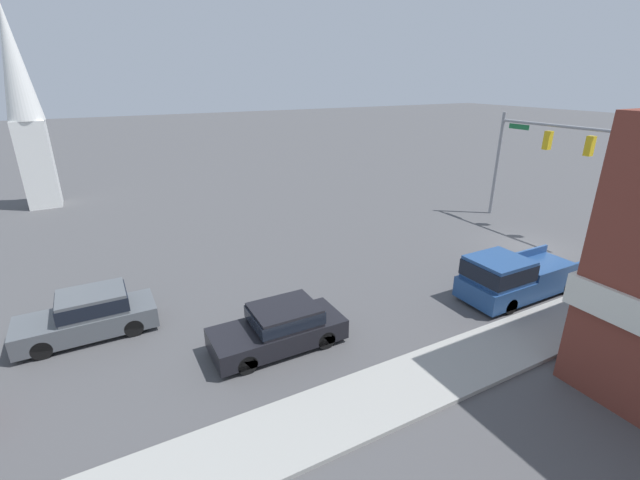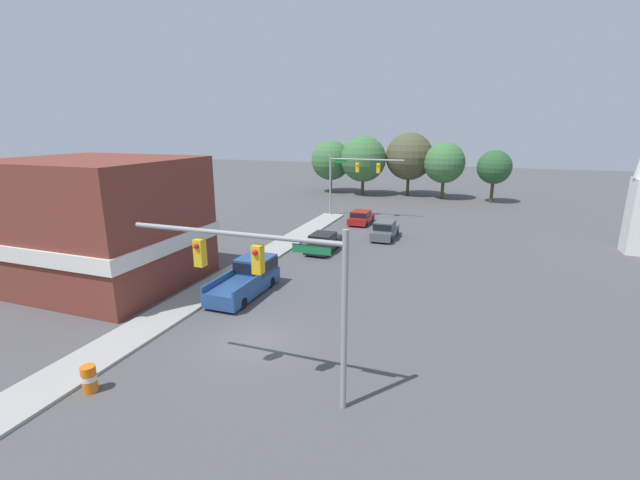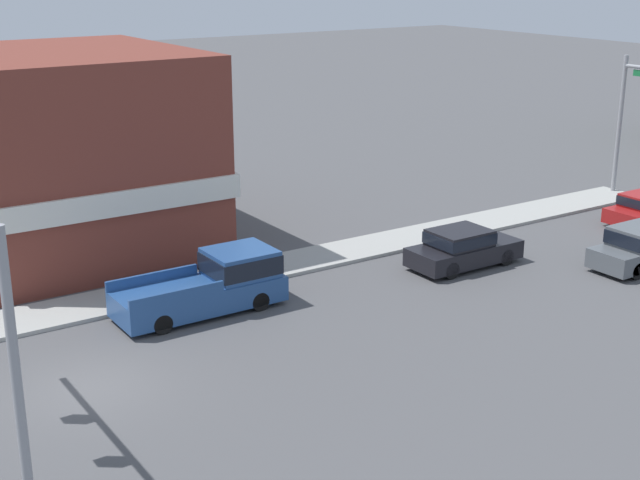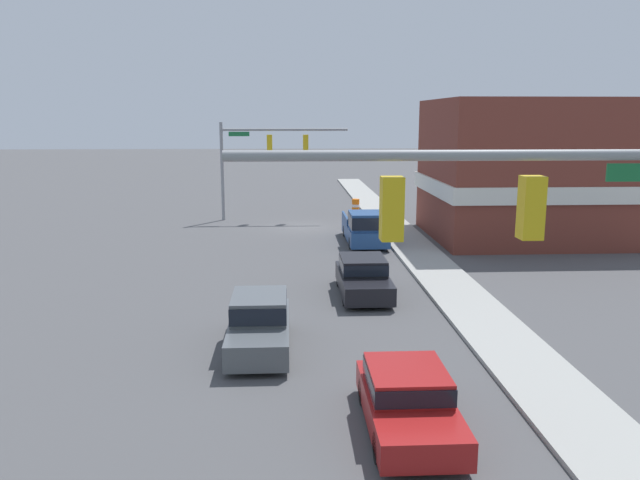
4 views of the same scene
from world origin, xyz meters
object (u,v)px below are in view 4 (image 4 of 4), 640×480
(car_lead, at_px, (363,276))
(car_oncoming, at_px, (259,322))
(car_second_ahead, at_px, (408,398))
(construction_barrel, at_px, (356,206))
(pickup_truck_parked, at_px, (366,227))

(car_lead, xyz_separation_m, car_oncoming, (3.90, 5.72, 0.07))
(car_oncoming, xyz_separation_m, car_second_ahead, (-3.60, 5.22, -0.12))
(car_second_ahead, xyz_separation_m, construction_barrel, (-2.29, -32.16, -0.18))
(car_second_ahead, distance_m, pickup_truck_parked, 20.99)
(pickup_truck_parked, bearing_deg, car_second_ahead, 85.51)
(pickup_truck_parked, relative_size, construction_barrel, 5.33)
(car_second_ahead, relative_size, construction_barrel, 3.99)
(car_lead, relative_size, pickup_truck_parked, 0.79)
(car_second_ahead, height_order, construction_barrel, car_second_ahead)
(pickup_truck_parked, bearing_deg, car_oncoming, 71.53)
(car_oncoming, distance_m, pickup_truck_parked, 16.55)
(car_oncoming, bearing_deg, construction_barrel, 77.67)
(car_lead, bearing_deg, car_second_ahead, 88.46)
(car_oncoming, xyz_separation_m, construction_barrel, (-5.89, -26.94, -0.30))
(pickup_truck_parked, bearing_deg, construction_barrel, -93.29)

